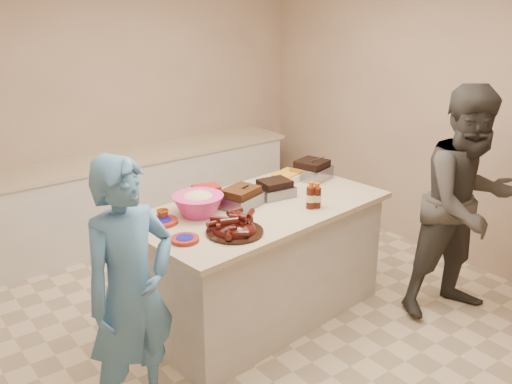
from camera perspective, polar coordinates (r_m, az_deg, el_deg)
room at (r=4.66m, az=0.49°, el=-13.15°), size 4.50×5.00×2.70m
back_counter at (r=6.16m, az=-12.11°, el=-0.38°), size 3.60×0.64×0.90m
island at (r=4.81m, az=0.37°, el=-11.99°), size 2.11×1.27×0.95m
rib_platter at (r=3.91m, az=-2.14°, el=-4.14°), size 0.53×0.53×0.16m
pulled_pork_tray at (r=4.38m, az=-1.49°, el=-1.42°), size 0.37×0.32×0.10m
brisket_tray at (r=4.59m, az=1.87°, el=-0.40°), size 0.31×0.26×0.08m
roasting_pan at (r=5.03m, az=5.57°, el=1.37°), size 0.35×0.35×0.11m
coleslaw_bowl at (r=4.24m, az=-5.76°, el=-2.26°), size 0.42×0.42×0.26m
sausage_plate at (r=4.58m, az=-0.95°, el=-0.45°), size 0.30×0.30×0.05m
mac_cheese_dish at (r=4.97m, az=3.18°, el=1.18°), size 0.34×0.29×0.08m
bbq_bottle_a at (r=4.37m, az=6.06°, el=-1.55°), size 0.07×0.07×0.20m
bbq_bottle_b at (r=4.36m, az=5.47°, el=-1.61°), size 0.08×0.08×0.21m
mustard_bottle at (r=4.40m, az=-4.45°, el=-1.37°), size 0.05×0.05×0.12m
sauce_bowl at (r=4.50m, az=-3.52°, el=-0.84°), size 0.13×0.05×0.13m
plate_stack_large at (r=4.12m, az=-9.36°, el=-3.11°), size 0.25×0.25×0.03m
plate_stack_small at (r=3.82m, az=-7.11°, el=-4.90°), size 0.21×0.21×0.03m
plastic_cup at (r=4.17m, az=-9.29°, el=-2.83°), size 0.10×0.09×0.09m
basket_stack at (r=4.57m, az=-4.95°, el=-0.58°), size 0.23×0.20×0.10m
guest_gray at (r=5.14m, az=19.10°, el=-10.91°), size 1.38×2.05×0.71m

